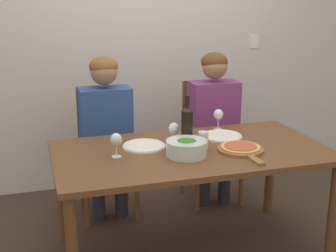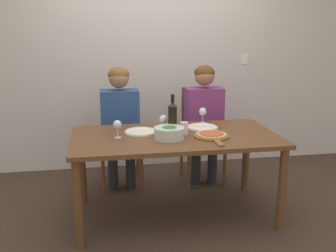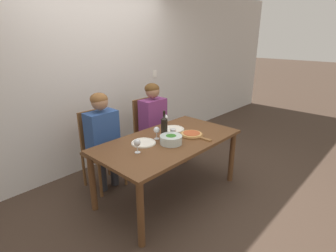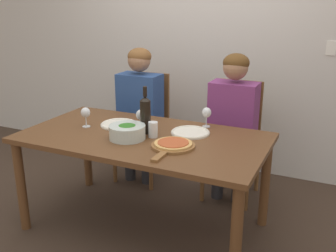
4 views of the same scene
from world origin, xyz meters
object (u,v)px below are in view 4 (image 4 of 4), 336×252
wine_glass_left (86,114)px  wine_glass_centre (141,116)px  pizza_on_board (173,145)px  dinner_plate_left (119,124)px  chair_right (235,136)px  dinner_plate_right (190,132)px  person_woman (139,103)px  person_man (233,114)px  chair_left (146,123)px  wine_glass_right (207,114)px  wine_bottle (145,114)px  broccoli_bowl (127,132)px  water_tumbler (153,129)px

wine_glass_left → wine_glass_centre: 0.42m
pizza_on_board → wine_glass_left: (-0.77, 0.12, 0.09)m
pizza_on_board → dinner_plate_left: bearing=155.8°
chair_right → wine_glass_centre: bearing=-126.6°
dinner_plate_left → dinner_plate_right: bearing=5.5°
person_woman → person_man: size_ratio=1.00×
dinner_plate_left → wine_glass_left: (-0.20, -0.13, 0.10)m
wine_glass_left → person_woman: bearing=85.3°
chair_left → wine_glass_right: bearing=-30.7°
wine_bottle → dinner_plate_left: size_ratio=1.22×
dinner_plate_left → wine_glass_centre: size_ratio=1.85×
person_man → wine_bottle: size_ratio=3.66×
chair_right → dinner_plate_right: bearing=-104.0°
chair_left → person_man: 0.90m
wine_bottle → wine_glass_centre: (-0.07, 0.06, -0.04)m
wine_bottle → broccoli_bowl: wine_bottle is taller
wine_bottle → wine_glass_centre: bearing=140.8°
person_woman → pizza_on_board: size_ratio=2.91×
chair_left → wine_glass_right: 0.94m
wine_bottle → wine_glass_centre: size_ratio=2.25×
person_man → dinner_plate_left: (-0.72, -0.58, -0.01)m
chair_left → broccoli_bowl: (0.35, -0.93, 0.25)m
broccoli_bowl → wine_glass_centre: wine_glass_centre is taller
water_tumbler → person_woman: bearing=125.4°
chair_left → person_woman: size_ratio=0.80×
dinner_plate_right → chair_left: bearing=137.7°
chair_left → wine_glass_right: chair_left is taller
person_woman → dinner_plate_left: 0.60m
chair_left → pizza_on_board: size_ratio=2.32×
chair_right → dinner_plate_right: size_ratio=3.56×
person_man → broccoli_bowl: bearing=-122.4°
chair_right → wine_glass_right: (-0.11, -0.45, 0.30)m
person_man → wine_glass_right: bearing=-107.8°
water_tumbler → person_man: bearing=62.5°
broccoli_bowl → person_man: bearing=57.6°
chair_right → wine_glass_left: size_ratio=6.58×
chair_right → water_tumbler: size_ratio=9.06×
wine_glass_centre → dinner_plate_left: bearing=176.7°
dinner_plate_right → broccoli_bowl: bearing=-141.5°
chair_right → wine_glass_right: bearing=-103.4°
dinner_plate_left → water_tumbler: (0.36, -0.12, 0.05)m
dinner_plate_left → wine_glass_right: wine_glass_right is taller
person_man → wine_glass_centre: person_man is taller
wine_glass_left → dinner_plate_right: bearing=13.7°
person_woman → dinner_plate_right: (0.71, -0.53, -0.01)m
person_woman → person_man: bearing=0.0°
dinner_plate_left → person_woman: bearing=104.0°
wine_glass_left → wine_bottle: bearing=7.9°
dinner_plate_right → wine_glass_right: wine_glass_right is taller
wine_glass_centre → person_woman: bearing=119.9°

